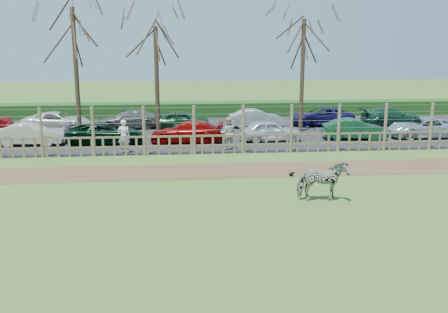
{
  "coord_description": "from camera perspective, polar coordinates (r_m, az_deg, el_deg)",
  "views": [
    {
      "loc": [
        -0.83,
        -16.85,
        5.49
      ],
      "look_at": [
        1.0,
        2.5,
        1.1
      ],
      "focal_mm": 40.0,
      "sensor_mm": 36.0,
      "label": 1
    }
  ],
  "objects": [
    {
      "name": "car_6",
      "position": [
        31.96,
        21.9,
        3.07
      ],
      "size": [
        4.36,
        2.08,
        1.2
      ],
      "primitive_type": "imported",
      "rotation": [
        0.0,
        0.0,
        4.69
      ],
      "color": "#AFBAC7",
      "rests_on": "asphalt"
    },
    {
      "name": "dirt_strip",
      "position": [
        22.06,
        -3.08,
        -1.69
      ],
      "size": [
        34.0,
        2.8,
        0.01
      ],
      "primitive_type": "cube",
      "color": "brown",
      "rests_on": "ground"
    },
    {
      "name": "car_9",
      "position": [
        33.54,
        -10.89,
        4.18
      ],
      "size": [
        4.3,
        2.15,
        1.2
      ],
      "primitive_type": "imported",
      "rotation": [
        0.0,
        0.0,
        4.83
      ],
      "color": "#62665D",
      "rests_on": "asphalt"
    },
    {
      "name": "car_10",
      "position": [
        33.06,
        -4.75,
        4.24
      ],
      "size": [
        3.64,
        1.74,
        1.2
      ],
      "primitive_type": "imported",
      "rotation": [
        0.0,
        0.0,
        1.48
      ],
      "color": "#1E4C2A",
      "rests_on": "asphalt"
    },
    {
      "name": "visitor_b",
      "position": [
        26.28,
        0.48,
        2.67
      ],
      "size": [
        0.89,
        0.72,
        1.72
      ],
      "primitive_type": "imported",
      "rotation": [
        0.0,
        0.0,
        3.05
      ],
      "color": "#BBB5AB",
      "rests_on": "asphalt"
    },
    {
      "name": "tree_right",
      "position": [
        31.83,
        9.04,
        12.12
      ],
      "size": [
        4.8,
        4.8,
        7.35
      ],
      "color": "#3D2B1E",
      "rests_on": "ground"
    },
    {
      "name": "hedge",
      "position": [
        38.68,
        -4.15,
        5.35
      ],
      "size": [
        46.0,
        2.0,
        1.1
      ],
      "primitive_type": "cube",
      "color": "#1E4716",
      "rests_on": "ground"
    },
    {
      "name": "visitor_a",
      "position": [
        25.9,
        -11.37,
        2.27
      ],
      "size": [
        0.64,
        0.43,
        1.72
      ],
      "primitive_type": "imported",
      "rotation": [
        0.0,
        0.0,
        3.17
      ],
      "color": "silver",
      "rests_on": "asphalt"
    },
    {
      "name": "ground",
      "position": [
        17.75,
        -2.46,
        -5.31
      ],
      "size": [
        120.0,
        120.0,
        0.0
      ],
      "primitive_type": "plane",
      "color": "olive",
      "rests_on": "ground"
    },
    {
      "name": "car_13",
      "position": [
        36.2,
        18.59,
        4.36
      ],
      "size": [
        4.16,
        1.75,
        1.2
      ],
      "primitive_type": "imported",
      "rotation": [
        0.0,
        0.0,
        1.59
      ],
      "color": "#1E4F37",
      "rests_on": "asphalt"
    },
    {
      "name": "zebra",
      "position": [
        18.06,
        11.15,
        -2.77
      ],
      "size": [
        1.77,
        0.83,
        1.48
      ],
      "primitive_type": "imported",
      "rotation": [
        0.0,
        0.0,
        1.55
      ],
      "color": "gray",
      "rests_on": "ground"
    },
    {
      "name": "car_2",
      "position": [
        28.44,
        -13.36,
        2.56
      ],
      "size": [
        4.34,
        2.04,
        1.2
      ],
      "primitive_type": "imported",
      "rotation": [
        0.0,
        0.0,
        1.58
      ],
      "color": "black",
      "rests_on": "asphalt"
    },
    {
      "name": "fence",
      "position": [
        25.31,
        -3.43,
        2.03
      ],
      "size": [
        30.16,
        0.16,
        2.5
      ],
      "color": "brown",
      "rests_on": "ground"
    },
    {
      "name": "car_12",
      "position": [
        34.89,
        11.05,
        4.5
      ],
      "size": [
        4.38,
        2.12,
        1.2
      ],
      "primitive_type": "imported",
      "rotation": [
        0.0,
        0.0,
        4.68
      ],
      "color": "#181350",
      "rests_on": "asphalt"
    },
    {
      "name": "crow",
      "position": [
        21.37,
        7.71,
        -2.0
      ],
      "size": [
        0.25,
        0.18,
        0.2
      ],
      "color": "black",
      "rests_on": "ground"
    },
    {
      "name": "car_4",
      "position": [
        28.75,
        5.29,
        2.96
      ],
      "size": [
        3.61,
        1.65,
        1.2
      ],
      "primitive_type": "imported",
      "rotation": [
        0.0,
        0.0,
        1.64
      ],
      "color": "silver",
      "rests_on": "asphalt"
    },
    {
      "name": "car_5",
      "position": [
        30.15,
        14.66,
        3.05
      ],
      "size": [
        3.75,
        1.64,
        1.2
      ],
      "primitive_type": "imported",
      "rotation": [
        0.0,
        0.0,
        1.47
      ],
      "color": "#195534",
      "rests_on": "asphalt"
    },
    {
      "name": "asphalt",
      "position": [
        31.84,
        -3.84,
        2.8
      ],
      "size": [
        44.0,
        13.0,
        0.04
      ],
      "primitive_type": "cube",
      "color": "#232326",
      "rests_on": "ground"
    },
    {
      "name": "tree_mid",
      "position": [
        30.38,
        -7.77,
        11.44
      ],
      "size": [
        4.8,
        4.8,
        6.83
      ],
      "color": "#3D2B1E",
      "rests_on": "ground"
    },
    {
      "name": "car_11",
      "position": [
        33.51,
        3.72,
        4.38
      ],
      "size": [
        3.7,
        1.45,
        1.2
      ],
      "primitive_type": "imported",
      "rotation": [
        0.0,
        0.0,
        1.62
      ],
      "color": "silver",
      "rests_on": "asphalt"
    },
    {
      "name": "car_8",
      "position": [
        33.92,
        -18.51,
        3.85
      ],
      "size": [
        4.42,
        2.22,
        1.2
      ],
      "primitive_type": "imported",
      "rotation": [
        0.0,
        0.0,
        1.52
      ],
      "color": "silver",
      "rests_on": "asphalt"
    },
    {
      "name": "car_3",
      "position": [
        28.27,
        -4.25,
        2.81
      ],
      "size": [
        4.31,
        2.16,
        1.2
      ],
      "primitive_type": "imported",
      "rotation": [
        0.0,
        0.0,
        4.59
      ],
      "color": "#8F0807",
      "rests_on": "asphalt"
    },
    {
      "name": "car_1",
      "position": [
        29.48,
        -21.26,
        2.38
      ],
      "size": [
        3.64,
        1.28,
        1.2
      ],
      "primitive_type": "imported",
      "rotation": [
        0.0,
        0.0,
        1.57
      ],
      "color": "silver",
      "rests_on": "asphalt"
    },
    {
      "name": "tree_left",
      "position": [
        29.9,
        -16.74,
        12.44
      ],
      "size": [
        4.8,
        4.8,
        7.88
      ],
      "color": "#3D2B1E",
      "rests_on": "ground"
    }
  ]
}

